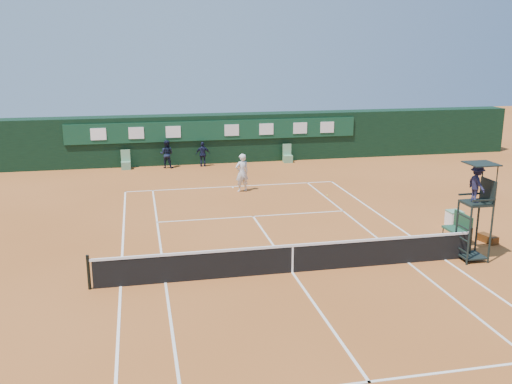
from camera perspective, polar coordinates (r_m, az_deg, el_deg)
The scene contains 14 objects.
ground at distance 18.88m, azimuth 3.64°, elevation -8.03°, with size 90.00×90.00×0.00m, color #B15F29.
court_lines at distance 18.88m, azimuth 3.64°, elevation -8.01°, with size 11.05×23.85×0.01m.
tennis_net at distance 18.70m, azimuth 3.66°, elevation -6.59°, with size 12.90×0.10×1.10m.
back_wall at distance 36.30m, azimuth -4.22°, elevation 5.41°, with size 40.00×1.65×3.00m.
linesman_chair_left at distance 34.97m, azimuth -12.88°, elevation 2.75°, with size 0.55×0.50×1.15m.
linesman_chair_right at distance 36.16m, azimuth 3.18°, elevation 3.48°, with size 0.55×0.50×1.15m.
umpire_chair at distance 20.55m, azimuth 21.24°, elevation 0.09°, with size 0.96×0.95×3.42m.
player_bench at distance 22.78m, azimuth 19.66°, elevation -3.29°, with size 0.56×1.20×1.10m.
tennis_bag at distance 23.26m, azimuth 22.17°, elevation -4.33°, with size 0.34×0.77×0.29m, color black.
cooler at distance 24.78m, azimuth 19.21°, elevation -2.49°, with size 0.57×0.57×0.65m.
tennis_ball at distance 28.28m, azimuth 7.15°, elevation -0.33°, with size 0.07×0.07×0.07m, color yellow.
player at distance 28.76m, azimuth -1.42°, elevation 1.94°, with size 0.71×0.46×1.94m, color silver.
ball_kid_left at distance 34.78m, azimuth -8.93°, elevation 3.77°, with size 0.82×0.64×1.69m, color black.
ball_kid_right at distance 34.95m, azimuth -5.33°, elevation 3.79°, with size 0.89×0.37×1.51m, color black.
Camera 1 is at (-4.73, -16.79, 7.24)m, focal length 40.00 mm.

